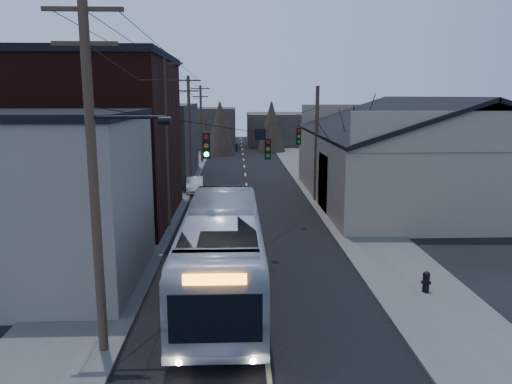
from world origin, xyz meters
TOP-DOWN VIEW (x-y plane):
  - road_surface at (0.00, 30.00)m, footprint 9.00×110.00m
  - sidewalk_left at (-6.50, 30.00)m, footprint 4.00×110.00m
  - sidewalk_right at (6.50, 30.00)m, footprint 4.00×110.00m
  - building_clapboard at (-9.00, 9.00)m, footprint 8.00×8.00m
  - building_brick at (-10.00, 20.00)m, footprint 10.00×12.00m
  - building_left_far at (-9.50, 36.00)m, footprint 9.00×14.00m
  - warehouse at (13.00, 25.00)m, footprint 16.16×20.60m
  - building_far_left at (-6.00, 65.00)m, footprint 10.00×12.00m
  - building_far_right at (7.00, 70.00)m, footprint 12.00×14.00m
  - bare_tree at (6.50, 20.00)m, footprint 0.40×0.40m
  - utility_lines at (-3.11, 24.14)m, footprint 11.24×45.28m
  - bus at (-1.48, 7.64)m, footprint 2.99×12.75m
  - parked_car at (-4.30, 29.01)m, footprint 1.56×3.86m
  - fire_hydrant at (6.62, 7.12)m, footprint 0.41×0.29m

SIDE VIEW (x-z plane):
  - road_surface at x=0.00m, z-range 0.00..0.02m
  - sidewalk_left at x=-6.50m, z-range 0.00..0.12m
  - sidewalk_right at x=6.50m, z-range 0.00..0.12m
  - fire_hydrant at x=6.62m, z-range 0.15..1.00m
  - parked_car at x=-4.30m, z-range 0.00..1.25m
  - bus at x=-1.48m, z-range 0.00..3.55m
  - building_far_right at x=7.00m, z-range 0.00..5.00m
  - warehouse at x=13.00m, z-range -1.17..6.56m
  - building_far_left at x=-6.00m, z-range 0.00..6.00m
  - building_clapboard at x=-9.00m, z-range 0.00..7.00m
  - building_left_far at x=-9.50m, z-range 0.00..7.00m
  - bare_tree at x=6.50m, z-range 0.00..7.20m
  - utility_lines at x=-3.11m, z-range -0.30..10.20m
  - building_brick at x=-10.00m, z-range 0.00..10.00m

